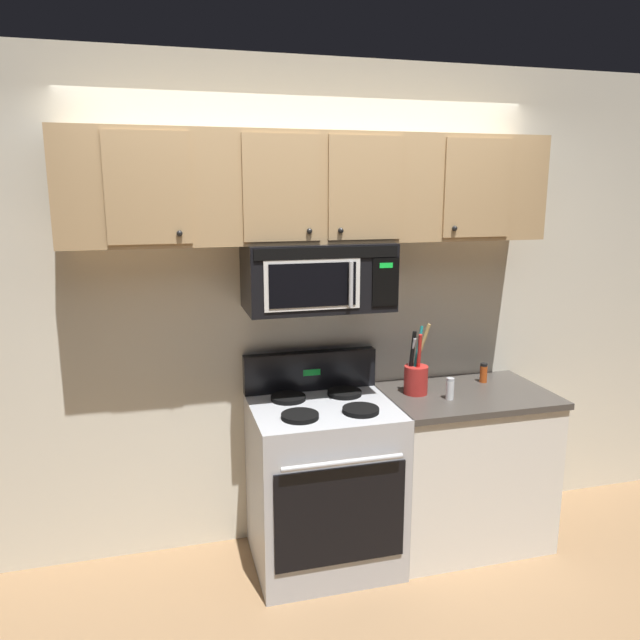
{
  "coord_description": "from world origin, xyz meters",
  "views": [
    {
      "loc": [
        -0.81,
        -2.52,
        2.02
      ],
      "look_at": [
        0.0,
        0.49,
        1.35
      ],
      "focal_mm": 34.25,
      "sensor_mm": 36.0,
      "label": 1
    }
  ],
  "objects_px": {
    "stove_range": "(323,481)",
    "utensil_crock_red": "(416,376)",
    "spice_jar": "(484,373)",
    "salt_shaker": "(450,389)",
    "over_range_microwave": "(317,276)"
  },
  "relations": [
    {
      "from": "salt_shaker",
      "to": "spice_jar",
      "type": "relative_size",
      "value": 1.05
    },
    {
      "from": "stove_range",
      "to": "utensil_crock_red",
      "type": "xyz_separation_m",
      "value": [
        0.55,
        0.06,
        0.53
      ]
    },
    {
      "from": "stove_range",
      "to": "over_range_microwave",
      "type": "xyz_separation_m",
      "value": [
        -0.0,
        0.12,
        1.11
      ]
    },
    {
      "from": "salt_shaker",
      "to": "spice_jar",
      "type": "distance_m",
      "value": 0.4
    },
    {
      "from": "salt_shaker",
      "to": "spice_jar",
      "type": "height_order",
      "value": "salt_shaker"
    },
    {
      "from": "stove_range",
      "to": "utensil_crock_red",
      "type": "height_order",
      "value": "utensil_crock_red"
    },
    {
      "from": "stove_range",
      "to": "over_range_microwave",
      "type": "height_order",
      "value": "over_range_microwave"
    },
    {
      "from": "over_range_microwave",
      "to": "spice_jar",
      "type": "bearing_deg",
      "value": 1.43
    },
    {
      "from": "utensil_crock_red",
      "to": "over_range_microwave",
      "type": "bearing_deg",
      "value": 173.9
    },
    {
      "from": "utensil_crock_red",
      "to": "spice_jar",
      "type": "bearing_deg",
      "value": 10.17
    },
    {
      "from": "stove_range",
      "to": "spice_jar",
      "type": "xyz_separation_m",
      "value": [
        1.02,
        0.14,
        0.49
      ]
    },
    {
      "from": "over_range_microwave",
      "to": "spice_jar",
      "type": "xyz_separation_m",
      "value": [
        1.02,
        0.03,
        -0.62
      ]
    },
    {
      "from": "over_range_microwave",
      "to": "spice_jar",
      "type": "height_order",
      "value": "over_range_microwave"
    },
    {
      "from": "utensil_crock_red",
      "to": "spice_jar",
      "type": "xyz_separation_m",
      "value": [
        0.47,
        0.08,
        -0.05
      ]
    },
    {
      "from": "stove_range",
      "to": "salt_shaker",
      "type": "bearing_deg",
      "value": -6.62
    }
  ]
}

